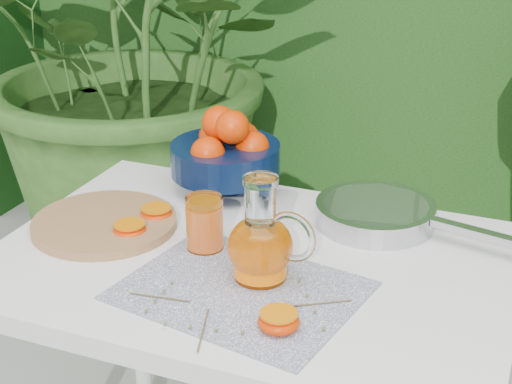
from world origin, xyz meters
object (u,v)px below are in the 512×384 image
at_px(white_table, 252,293).
at_px(cutting_board, 104,223).
at_px(fruit_bowl, 226,152).
at_px(saute_pan, 377,213).
at_px(juice_pitcher, 261,244).

height_order(white_table, cutting_board, cutting_board).
bearing_deg(fruit_bowl, saute_pan, -8.20).
bearing_deg(cutting_board, juice_pitcher, -11.16).
xyz_separation_m(fruit_bowl, saute_pan, (0.37, -0.05, -0.07)).
height_order(cutting_board, saute_pan, saute_pan).
relative_size(fruit_bowl, juice_pitcher, 1.55).
bearing_deg(white_table, saute_pan, 51.30).
xyz_separation_m(fruit_bowl, juice_pitcher, (0.23, -0.36, -0.02)).
distance_m(white_table, juice_pitcher, 0.18).
bearing_deg(juice_pitcher, white_table, 123.67).
bearing_deg(cutting_board, white_table, -0.64).
bearing_deg(saute_pan, cutting_board, -156.19).
height_order(white_table, saute_pan, saute_pan).
relative_size(fruit_bowl, saute_pan, 0.67).
distance_m(cutting_board, fruit_bowl, 0.33).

